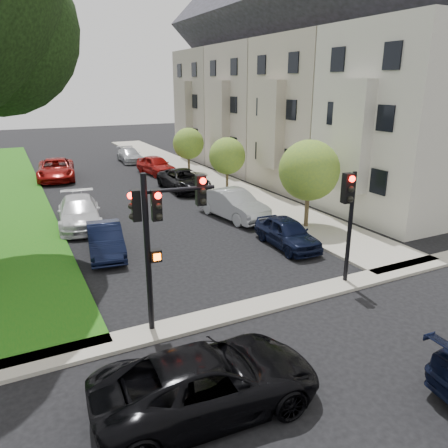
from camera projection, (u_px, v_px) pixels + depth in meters
name	position (u px, v px, depth m)	size (l,w,h in m)	color
ground	(301.00, 336.00, 12.73)	(140.00, 140.00, 0.00)	black
sidewalk_right	(194.00, 172.00, 36.00)	(3.50, 44.00, 0.12)	#9F9B88
sidewalk_cross	(265.00, 305.00, 14.41)	(60.00, 1.00, 0.12)	#9F9B88
house_a	(411.00, 85.00, 22.72)	(7.70, 7.55, 15.97)	#A19F8E
house_b	(320.00, 85.00, 29.10)	(7.70, 7.55, 15.97)	tan
house_c	(261.00, 85.00, 35.48)	(7.70, 7.55, 15.97)	gray
house_d	(221.00, 85.00, 41.86)	(7.70, 7.55, 15.97)	#A9A28A
small_tree_a	(309.00, 170.00, 21.32)	(2.98, 2.98, 4.47)	#4D3C27
small_tree_b	(227.00, 156.00, 28.98)	(2.44, 2.44, 3.67)	#4D3C27
small_tree_c	(188.00, 144.00, 34.74)	(2.48, 2.48, 3.72)	#4D3C27
traffic_signal_main	(159.00, 224.00, 12.15)	(2.34, 0.61, 4.77)	black
traffic_signal_secondary	(349.00, 208.00, 15.18)	(0.54, 0.44, 4.16)	black
car_cross_near	(208.00, 381.00, 9.70)	(2.38, 5.16, 1.43)	black
car_parked_0	(287.00, 233.00, 19.52)	(1.56, 3.89, 1.33)	black
car_parked_1	(233.00, 204.00, 23.66)	(1.65, 4.72, 1.56)	#999BA0
car_parked_2	(184.00, 180.00, 29.88)	(2.38, 5.16, 1.43)	black
car_parked_3	(156.00, 165.00, 35.20)	(1.77, 4.41, 1.50)	maroon
car_parked_4	(130.00, 155.00, 40.78)	(1.80, 4.42, 1.28)	#999BA0
car_parked_5	(105.00, 240.00, 18.62)	(1.40, 4.03, 1.33)	black
car_parked_6	(79.00, 212.00, 22.39)	(2.05, 5.05, 1.46)	silver
car_parked_8	(56.00, 169.00, 33.24)	(2.63, 5.70, 1.58)	maroon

